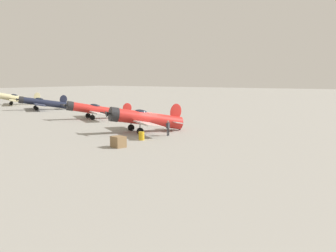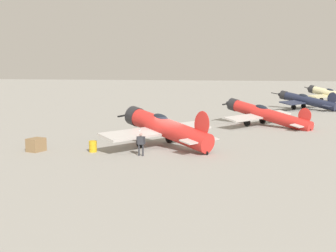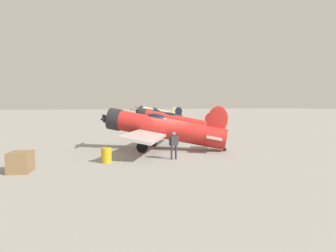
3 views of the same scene
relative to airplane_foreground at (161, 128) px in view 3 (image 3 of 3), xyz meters
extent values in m
plane|color=gray|center=(-0.42, 0.27, -1.62)|extent=(400.00, 400.00, 0.00)
cylinder|color=red|center=(-0.42, 0.27, -0.05)|extent=(8.30, 6.10, 2.97)
cylinder|color=#232326|center=(3.09, -1.98, 0.65)|extent=(1.88, 2.04, 1.80)
cone|color=#232326|center=(3.63, -2.33, 0.75)|extent=(0.93, 0.94, 0.78)
cube|color=black|center=(3.76, -2.41, 0.75)|extent=(1.29, 3.08, 0.24)
ellipsoid|color=black|center=(0.31, -0.20, 0.76)|extent=(1.92, 1.61, 0.95)
cube|color=#BCB7B2|center=(0.46, -0.30, -0.30)|extent=(7.72, 10.43, 0.52)
ellipsoid|color=red|center=(-3.51, 2.25, 0.67)|extent=(1.59, 1.08, 2.25)
cube|color=#BCB7B2|center=(-3.34, 2.15, -0.54)|extent=(2.76, 3.46, 0.28)
cylinder|color=#999BA0|center=(1.81, 0.83, -0.64)|extent=(0.14, 0.14, 1.16)
cylinder|color=black|center=(1.81, 0.83, -1.22)|extent=(0.78, 0.60, 0.80)
cylinder|color=#999BA0|center=(0.00, -1.99, -0.64)|extent=(0.14, 0.14, 1.16)
cylinder|color=black|center=(0.00, -1.99, -1.22)|extent=(0.78, 0.60, 0.80)
cylinder|color=black|center=(-3.95, 2.54, -1.48)|extent=(0.29, 0.24, 0.28)
cylinder|color=red|center=(-8.48, -15.04, -0.37)|extent=(9.44, 6.61, 3.17)
cylinder|color=#232326|center=(-4.32, -17.65, 0.53)|extent=(1.75, 1.84, 1.59)
cone|color=#232326|center=(-3.77, -18.00, 0.65)|extent=(0.87, 0.86, 0.70)
cube|color=black|center=(-3.65, -18.07, 0.65)|extent=(1.24, 3.00, 0.25)
ellipsoid|color=black|center=(-7.62, -15.59, 0.39)|extent=(1.92, 1.60, 0.98)
cube|color=#BCB7B2|center=(-7.44, -15.69, -0.51)|extent=(7.39, 10.42, 0.48)
ellipsoid|color=red|center=(-12.12, -12.76, -0.07)|extent=(1.56, 1.04, 1.87)
cube|color=#BCB7B2|center=(-11.95, -12.87, -1.05)|extent=(2.74, 3.47, 0.30)
cylinder|color=#999BA0|center=(-6.09, -14.69, -0.74)|extent=(0.14, 0.14, 0.96)
cylinder|color=black|center=(-6.09, -14.69, -1.22)|extent=(0.78, 0.59, 0.80)
cylinder|color=#999BA0|center=(-7.76, -17.35, -0.74)|extent=(0.14, 0.14, 0.96)
cylinder|color=black|center=(-7.76, -17.35, -1.22)|extent=(0.78, 0.59, 0.80)
cylinder|color=black|center=(-12.64, -12.44, -1.48)|extent=(0.29, 0.23, 0.28)
cylinder|color=#1E2338|center=(-14.52, -36.77, -0.22)|extent=(8.49, 6.10, 2.75)
cylinder|color=#232326|center=(-10.84, -39.14, 0.48)|extent=(1.71, 1.80, 1.55)
cone|color=#232326|center=(-10.29, -39.49, 0.59)|extent=(0.86, 0.84, 0.67)
cube|color=black|center=(-10.17, -39.57, 0.59)|extent=(2.84, 0.85, 0.54)
ellipsoid|color=black|center=(-13.75, -37.27, 0.49)|extent=(1.91, 1.60, 0.94)
cube|color=#282D42|center=(-13.60, -37.37, -0.41)|extent=(7.37, 9.90, 0.50)
ellipsoid|color=#1E2338|center=(-17.76, -34.70, 0.36)|extent=(1.56, 1.06, 2.08)
cube|color=#282D42|center=(-17.59, -34.81, -0.74)|extent=(2.76, 3.46, 0.27)
cylinder|color=#999BA0|center=(-12.29, -36.35, -0.70)|extent=(0.14, 0.14, 1.04)
cylinder|color=black|center=(-12.29, -36.35, -1.22)|extent=(0.78, 0.60, 0.80)
cylinder|color=#999BA0|center=(-13.98, -38.98, -0.70)|extent=(0.14, 0.14, 1.04)
cylinder|color=black|center=(-13.98, -38.98, -1.22)|extent=(0.78, 0.60, 0.80)
cylinder|color=black|center=(-18.22, -34.40, -1.48)|extent=(0.29, 0.24, 0.28)
cylinder|color=beige|center=(-20.85, -54.28, -0.22)|extent=(9.09, 7.05, 3.30)
cylinder|color=#232326|center=(-16.93, -57.06, 0.69)|extent=(1.88, 1.98, 1.73)
cone|color=#232326|center=(-16.40, -57.43, 0.81)|extent=(0.92, 0.92, 0.75)
cube|color=black|center=(-16.28, -57.52, 0.81)|extent=(1.54, 2.79, 0.62)
ellipsoid|color=black|center=(-20.03, -54.86, 0.60)|extent=(1.90, 1.66, 0.98)
cube|color=#C6BC89|center=(-19.87, -54.97, -0.40)|extent=(8.52, 10.97, 0.51)
ellipsoid|color=beige|center=(-24.27, -51.84, 0.28)|extent=(1.57, 1.16, 2.23)
cube|color=#C6BC89|center=(-24.11, -51.96, -0.90)|extent=(2.87, 3.41, 0.30)
cylinder|color=#999BA0|center=(-18.43, -53.99, -0.68)|extent=(0.14, 0.14, 1.09)
cylinder|color=black|center=(-18.43, -53.99, -1.22)|extent=(0.77, 0.63, 0.80)
cylinder|color=#999BA0|center=(-20.33, -56.65, -0.68)|extent=(0.14, 0.14, 1.09)
cylinder|color=black|center=(-20.33, -56.65, -1.22)|extent=(0.77, 0.63, 0.80)
cylinder|color=black|center=(-24.76, -51.49, -1.48)|extent=(0.29, 0.24, 0.28)
cylinder|color=#2D2D33|center=(0.62, 3.97, -1.19)|extent=(0.13, 0.13, 0.86)
cylinder|color=#2D2D33|center=(0.93, 4.00, -1.19)|extent=(0.13, 0.13, 0.86)
cube|color=#2D2D33|center=(0.78, 3.99, -0.46)|extent=(0.48, 0.27, 0.61)
sphere|color=#9E746B|center=(0.78, 3.99, -0.02)|extent=(0.23, 0.23, 0.23)
cylinder|color=#2D2D33|center=(0.49, 3.96, -0.44)|extent=(0.09, 0.09, 0.57)
cylinder|color=#2D2D33|center=(1.06, 4.01, -0.44)|extent=(0.09, 0.09, 0.57)
cube|color=olive|center=(9.32, 4.15, -1.10)|extent=(1.31, 1.48, 1.04)
cylinder|color=gold|center=(4.85, 3.40, -1.18)|extent=(0.60, 0.60, 0.88)
torus|color=gold|center=(4.85, 3.40, -1.01)|extent=(0.64, 0.64, 0.04)
torus|color=gold|center=(4.85, 3.40, -1.36)|extent=(0.64, 0.64, 0.04)
camera|label=1|loc=(35.86, 27.63, 4.81)|focal=40.87mm
camera|label=2|loc=(-8.34, 34.02, 4.84)|focal=45.81mm
camera|label=3|loc=(8.20, 20.46, 1.78)|focal=31.29mm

